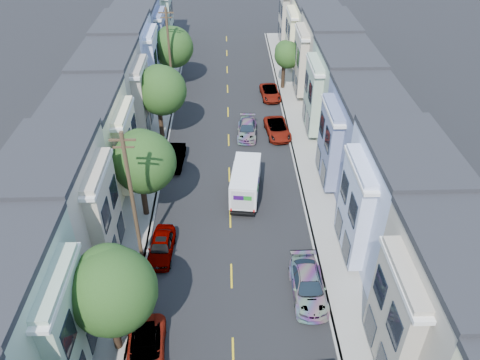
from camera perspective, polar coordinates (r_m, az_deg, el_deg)
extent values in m
plane|color=black|center=(32.29, -1.05, -11.62)|extent=(160.00, 160.00, 0.00)
cube|color=black|center=(43.89, -1.36, 2.89)|extent=(12.00, 70.00, 0.02)
cube|color=gray|center=(44.26, -9.22, 2.80)|extent=(0.30, 70.00, 0.15)
cube|color=gray|center=(44.29, 6.51, 3.07)|extent=(0.30, 70.00, 0.15)
cube|color=gray|center=(44.46, -10.88, 2.76)|extent=(2.60, 70.00, 0.15)
cube|color=gray|center=(44.49, 8.17, 3.09)|extent=(2.60, 70.00, 0.15)
cube|color=gold|center=(43.90, -1.35, 2.88)|extent=(0.12, 70.00, 0.01)
cube|color=#727DA3|center=(45.27, -15.63, 2.54)|extent=(5.00, 70.00, 8.50)
cube|color=#727DA3|center=(45.32, 12.91, 3.04)|extent=(5.00, 70.00, 8.50)
cylinder|color=black|center=(28.38, -15.00, -17.27)|extent=(0.44, 0.44, 3.19)
sphere|color=#2F5520|center=(25.87, -15.44, -12.92)|extent=(4.70, 4.70, 4.70)
cylinder|color=black|center=(36.72, -11.60, -2.16)|extent=(0.44, 0.44, 3.31)
sphere|color=#2F5520|center=(34.79, -11.75, 2.15)|extent=(4.70, 4.70, 4.70)
cylinder|color=black|center=(46.73, -9.62, 6.96)|extent=(0.44, 0.44, 3.42)
sphere|color=#2F5520|center=(45.20, -9.65, 10.71)|extent=(4.70, 4.70, 4.70)
cylinder|color=black|center=(57.68, -8.30, 12.67)|extent=(0.44, 0.44, 3.23)
sphere|color=#2F5520|center=(56.48, -8.27, 15.73)|extent=(4.70, 4.70, 4.70)
cylinder|color=black|center=(56.85, 5.28, 12.46)|extent=(0.44, 0.44, 3.08)
sphere|color=#2F5520|center=(55.92, 5.74, 14.93)|extent=(3.10, 3.10, 3.10)
cylinder|color=#42301E|center=(31.01, -12.94, -2.56)|extent=(0.26, 0.26, 10.00)
cube|color=#42301E|center=(28.48, -14.15, 4.76)|extent=(1.60, 0.12, 0.12)
cylinder|color=#42301E|center=(53.71, -8.56, 14.79)|extent=(0.26, 0.26, 10.00)
cube|color=#42301E|center=(52.29, -9.02, 19.50)|extent=(1.60, 0.12, 0.12)
cube|color=white|center=(37.26, 0.74, -0.72)|extent=(2.12, 3.80, 2.08)
cube|color=white|center=(39.58, 0.57, 1.56)|extent=(2.12, 1.77, 1.91)
cube|color=black|center=(38.58, 0.67, -1.39)|extent=(1.95, 5.45, 0.21)
cube|color=#2D0A51|center=(35.58, 0.37, -2.21)|extent=(0.79, 0.04, 0.39)
cube|color=#198C1E|center=(35.61, 1.50, -2.19)|extent=(0.62, 0.04, 0.39)
cylinder|color=black|center=(37.17, -0.68, -3.25)|extent=(0.25, 0.79, 0.79)
cylinder|color=black|center=(37.24, 2.26, -3.19)|extent=(0.25, 0.79, 0.79)
cylinder|color=black|center=(40.00, -0.79, -0.06)|extent=(0.25, 0.79, 0.79)
cylinder|color=black|center=(40.07, 1.94, -0.01)|extent=(0.25, 0.79, 0.79)
imported|color=black|center=(46.98, 0.87, 6.20)|extent=(2.18, 4.56, 1.33)
imported|color=black|center=(28.40, -11.42, -19.68)|extent=(2.52, 4.86, 1.31)
imported|color=gray|center=(33.73, -9.56, -8.00)|extent=(1.89, 4.47, 1.43)
imported|color=#540615|center=(42.87, -7.92, 2.75)|extent=(1.71, 4.27, 1.40)
imported|color=silver|center=(31.01, 8.30, -12.64)|extent=(2.15, 5.00, 1.49)
imported|color=black|center=(47.18, 4.58, 6.22)|extent=(2.64, 4.98, 1.33)
imported|color=black|center=(54.79, 3.71, 10.57)|extent=(2.35, 4.60, 1.24)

